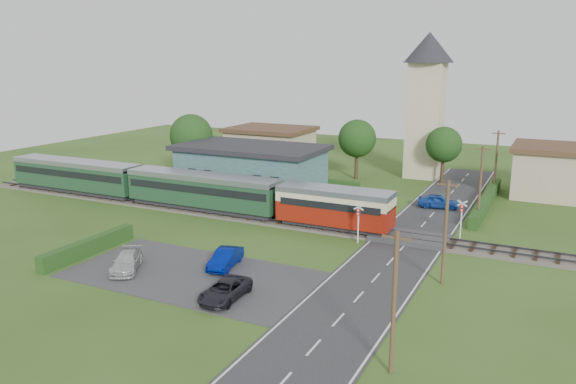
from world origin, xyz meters
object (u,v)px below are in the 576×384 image
at_px(car_on_road, 439,201).
at_px(car_park_dark, 225,290).
at_px(train, 176,187).
at_px(pedestrian_far, 166,184).
at_px(pedestrian_near, 266,196).
at_px(crossing_signal_near, 358,217).
at_px(equipment_hut, 159,180).
at_px(house_west, 270,147).
at_px(church_tower, 427,94).
at_px(crossing_signal_far, 462,214).
at_px(car_park_silver, 127,262).
at_px(house_east, 555,171).
at_px(car_park_blue, 225,258).
at_px(station_building, 251,169).

xyz_separation_m(car_on_road, car_park_dark, (-7.24, -27.81, -0.07)).
height_order(train, pedestrian_far, train).
bearing_deg(pedestrian_near, crossing_signal_near, 148.05).
bearing_deg(pedestrian_near, equipment_hut, -4.00).
xyz_separation_m(house_west, car_on_road, (25.01, -11.67, -2.06)).
relative_size(church_tower, crossing_signal_far, 5.37).
height_order(equipment_hut, car_park_dark, equipment_hut).
xyz_separation_m(train, car_park_silver, (7.30, -15.35, -1.49)).
xyz_separation_m(house_east, car_on_road, (-9.99, -10.67, -2.07)).
bearing_deg(car_park_blue, car_park_silver, -159.10).
xyz_separation_m(house_west, car_park_silver, (8.95, -38.35, -2.11)).
distance_m(car_on_road, pedestrian_far, 28.37).
bearing_deg(house_west, station_building, -70.35).
bearing_deg(pedestrian_near, station_building, -53.62).
distance_m(house_east, pedestrian_near, 31.25).
xyz_separation_m(car_park_blue, pedestrian_near, (-4.94, 15.25, 0.63)).
xyz_separation_m(station_building, car_park_silver, (3.95, -24.34, -2.01)).
height_order(car_park_dark, pedestrian_near, pedestrian_near).
bearing_deg(station_building, car_park_blue, -64.70).
distance_m(crossing_signal_far, car_park_silver, 26.51).
height_order(church_tower, pedestrian_far, church_tower).
relative_size(crossing_signal_near, crossing_signal_far, 1.00).
relative_size(church_tower, car_park_blue, 4.47).
bearing_deg(pedestrian_far, car_park_dark, -148.23).
bearing_deg(house_west, house_east, -1.64).
relative_size(car_on_road, car_park_blue, 1.02).
height_order(equipment_hut, car_park_blue, equipment_hut).
bearing_deg(car_on_road, car_park_dark, 157.05).
relative_size(train, crossing_signal_near, 13.18).
bearing_deg(house_east, station_building, -156.56).
distance_m(station_building, car_park_dark, 28.57).
bearing_deg(equipment_hut, car_park_blue, -40.10).
xyz_separation_m(church_tower, car_park_dark, (-2.24, -42.48, -9.56)).
xyz_separation_m(car_on_road, car_park_silver, (-16.05, -26.68, -0.05)).
relative_size(equipment_hut, crossing_signal_near, 0.78).
height_order(house_east, pedestrian_far, house_east).
height_order(house_east, car_on_road, house_east).
bearing_deg(car_on_road, car_park_blue, 147.94).
xyz_separation_m(crossing_signal_far, car_park_dark, (-10.84, -18.87, -1.48)).
bearing_deg(equipment_hut, pedestrian_far, 9.02).
bearing_deg(crossing_signal_near, pedestrian_near, 153.07).
relative_size(church_tower, pedestrian_near, 9.65).
bearing_deg(station_building, house_west, 109.65).
bearing_deg(pedestrian_near, car_on_road, -157.40).
bearing_deg(equipment_hut, car_park_dark, -43.47).
bearing_deg(car_park_dark, train, 132.21).
bearing_deg(pedestrian_far, crossing_signal_near, -117.11).
relative_size(car_park_silver, pedestrian_far, 2.20).
height_order(house_west, car_park_dark, house_west).
relative_size(car_park_blue, pedestrian_near, 2.16).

